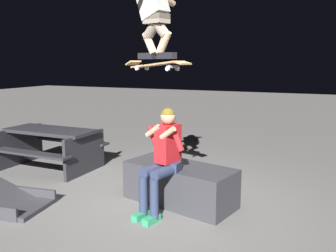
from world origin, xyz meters
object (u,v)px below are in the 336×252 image
skater_airborne (153,10)px  skateboard (157,65)px  picnic_table_back (51,142)px  ledge_box_main (180,184)px  person_sitting_on_ledge (163,155)px  kicker_ramp (11,204)px

skater_airborne → skateboard: bearing=160.6°
picnic_table_back → skateboard: bearing=162.2°
ledge_box_main → skateboard: 1.69m
skateboard → skater_airborne: bearing=-19.4°
person_sitting_on_ledge → kicker_ramp: size_ratio=1.35×
skater_airborne → kicker_ramp: (1.74, 0.90, -2.56)m
kicker_ramp → picnic_table_back: 1.94m
skateboard → kicker_ramp: 2.74m
skater_airborne → picnic_table_back: bearing=-17.7°
skater_airborne → kicker_ramp: bearing=27.5°
skateboard → kicker_ramp: bearing=26.3°
picnic_table_back → person_sitting_on_ledge: bearing=160.2°
person_sitting_on_ledge → kicker_ramp: 2.20m
kicker_ramp → skateboard: bearing=-153.7°
kicker_ramp → ledge_box_main: bearing=-151.2°
skateboard → skater_airborne: (0.05, -0.02, 0.69)m
kicker_ramp → picnic_table_back: size_ratio=0.60×
skater_airborne → ledge_box_main: bearing=-144.1°
skater_airborne → picnic_table_back: size_ratio=0.65×
skateboard → skater_airborne: 0.69m
skateboard → picnic_table_back: skateboard is taller
ledge_box_main → kicker_ramp: ledge_box_main is taller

